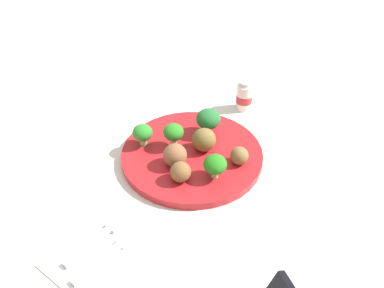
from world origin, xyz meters
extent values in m
plane|color=silver|center=(0.00, 0.00, 0.00)|extent=(4.00, 4.00, 0.00)
cylinder|color=red|center=(0.00, 0.00, 0.01)|extent=(0.28, 0.28, 0.02)
cylinder|color=#A4BF7C|center=(-0.01, 0.04, 0.03)|extent=(0.01, 0.01, 0.02)
ellipsoid|color=#2B7F22|center=(-0.01, 0.04, 0.05)|extent=(0.04, 0.04, 0.03)
cylinder|color=#90B969|center=(-0.05, 0.09, 0.02)|extent=(0.01, 0.01, 0.02)
ellipsoid|color=#2C8228|center=(-0.05, 0.09, 0.05)|extent=(0.04, 0.04, 0.03)
cylinder|color=#ABBF74|center=(-0.03, -0.08, 0.02)|extent=(0.01, 0.01, 0.01)
ellipsoid|color=#267A1C|center=(-0.03, -0.08, 0.05)|extent=(0.04, 0.04, 0.03)
cylinder|color=#8DBA70|center=(0.07, 0.02, 0.02)|extent=(0.01, 0.01, 0.02)
ellipsoid|color=#246830|center=(0.07, 0.02, 0.05)|extent=(0.05, 0.05, 0.04)
sphere|color=brown|center=(-0.05, 0.00, 0.04)|extent=(0.05, 0.05, 0.05)
sphere|color=brown|center=(-0.07, -0.04, 0.04)|extent=(0.04, 0.04, 0.04)
sphere|color=brown|center=(0.02, -0.01, 0.04)|extent=(0.05, 0.05, 0.05)
sphere|color=brown|center=(0.03, -0.09, 0.03)|extent=(0.04, 0.04, 0.04)
cube|color=white|center=(-0.26, -0.04, 0.00)|extent=(0.18, 0.13, 0.01)
cube|color=silver|center=(-0.27, -0.02, 0.01)|extent=(0.09, 0.02, 0.01)
cube|color=silver|center=(-0.21, -0.02, 0.01)|extent=(0.03, 0.02, 0.01)
cube|color=silver|center=(-0.29, -0.06, 0.01)|extent=(0.09, 0.01, 0.01)
cube|color=silver|center=(-0.21, -0.06, 0.01)|extent=(0.06, 0.02, 0.01)
cylinder|color=white|center=(0.21, 0.03, 0.03)|extent=(0.04, 0.04, 0.06)
cylinder|color=red|center=(0.21, 0.03, 0.03)|extent=(0.04, 0.04, 0.02)
cylinder|color=silver|center=(0.21, 0.03, 0.07)|extent=(0.03, 0.03, 0.01)
camera|label=1|loc=(-0.47, -0.40, 0.53)|focal=38.20mm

